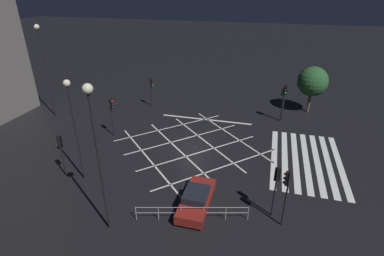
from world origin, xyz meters
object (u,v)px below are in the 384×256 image
(traffic_light_se_cross, at_px, (283,97))
(traffic_light_sw_cross, at_px, (286,188))
(traffic_light_sw_main, at_px, (276,182))
(street_lamp_west, at_px, (94,132))
(traffic_light_ne_cross, at_px, (152,87))
(traffic_light_median_north, at_px, (112,110))
(street_lamp_far, at_px, (43,54))
(waiting_car, at_px, (197,199))
(traffic_light_se_main, at_px, (285,96))
(street_tree_near, at_px, (313,82))
(traffic_light_nw_main, at_px, (61,148))
(street_lamp_east, at_px, (72,113))

(traffic_light_se_cross, xyz_separation_m, traffic_light_sw_cross, (-16.47, -0.12, 0.09))
(traffic_light_sw_main, relative_size, traffic_light_sw_cross, 0.91)
(traffic_light_sw_main, height_order, street_lamp_west, street_lamp_west)
(traffic_light_ne_cross, distance_m, traffic_light_median_north, 8.51)
(traffic_light_sw_cross, distance_m, traffic_light_median_north, 18.22)
(street_lamp_far, bearing_deg, traffic_light_se_cross, -78.40)
(traffic_light_ne_cross, bearing_deg, waiting_car, -59.32)
(street_lamp_west, bearing_deg, traffic_light_ne_cross, 14.20)
(traffic_light_se_main, relative_size, traffic_light_se_cross, 1.06)
(waiting_car, bearing_deg, traffic_light_sw_main, -84.01)
(traffic_light_sw_cross, relative_size, street_lamp_far, 0.40)
(traffic_light_se_main, xyz_separation_m, street_tree_near, (3.64, -3.02, 0.74))
(traffic_light_sw_main, relative_size, street_lamp_far, 0.37)
(traffic_light_sw_main, bearing_deg, traffic_light_median_north, 63.96)
(traffic_light_ne_cross, relative_size, traffic_light_nw_main, 0.99)
(traffic_light_se_main, height_order, traffic_light_se_cross, traffic_light_se_main)
(traffic_light_ne_cross, height_order, traffic_light_se_cross, traffic_light_se_cross)
(street_lamp_east, bearing_deg, street_lamp_west, -133.16)
(traffic_light_ne_cross, bearing_deg, street_lamp_east, -88.11)
(traffic_light_sw_cross, relative_size, waiting_car, 0.88)
(traffic_light_ne_cross, distance_m, traffic_light_se_main, 15.55)
(street_lamp_east, bearing_deg, street_lamp_far, 45.64)
(traffic_light_median_north, xyz_separation_m, street_lamp_far, (2.86, 9.13, 4.32))
(traffic_light_ne_cross, bearing_deg, traffic_light_sw_main, -47.25)
(traffic_light_sw_main, xyz_separation_m, waiting_car, (-0.53, 5.02, -2.03))
(traffic_light_sw_cross, height_order, street_lamp_far, street_lamp_far)
(traffic_light_sw_cross, bearing_deg, waiting_car, -3.08)
(traffic_light_sw_main, bearing_deg, street_lamp_east, 88.60)
(traffic_light_sw_cross, height_order, street_tree_near, street_tree_near)
(traffic_light_ne_cross, height_order, traffic_light_nw_main, traffic_light_nw_main)
(traffic_light_se_main, xyz_separation_m, traffic_light_nw_main, (-15.37, 16.63, -0.41))
(traffic_light_se_main, xyz_separation_m, waiting_car, (-16.27, 5.68, -2.34))
(traffic_light_nw_main, bearing_deg, street_tree_near, -45.94)
(traffic_light_se_main, bearing_deg, traffic_light_se_cross, -66.37)
(traffic_light_median_north, bearing_deg, traffic_light_se_main, 26.57)
(street_lamp_far, bearing_deg, street_tree_near, -72.59)
(traffic_light_median_north, bearing_deg, traffic_light_se_cross, 26.61)
(traffic_light_se_cross, relative_size, waiting_car, 0.85)
(traffic_light_sw_cross, distance_m, waiting_car, 6.03)
(traffic_light_ne_cross, distance_m, street_tree_near, 18.88)
(traffic_light_median_north, bearing_deg, traffic_light_ne_cross, 85.23)
(street_lamp_far, bearing_deg, street_lamp_west, -134.00)
(street_lamp_west, bearing_deg, street_lamp_far, 46.00)
(traffic_light_se_cross, distance_m, street_lamp_east, 21.47)
(traffic_light_ne_cross, distance_m, street_lamp_west, 21.07)
(traffic_light_se_cross, height_order, street_tree_near, street_tree_near)
(traffic_light_se_main, height_order, street_lamp_far, street_lamp_far)
(traffic_light_se_main, relative_size, traffic_light_nw_main, 1.16)
(traffic_light_sw_main, bearing_deg, street_tree_near, -10.74)
(traffic_light_ne_cross, xyz_separation_m, traffic_light_sw_main, (-16.10, -14.88, 0.11))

